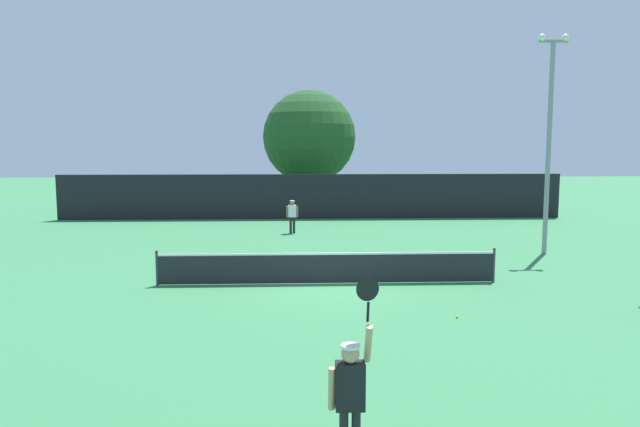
% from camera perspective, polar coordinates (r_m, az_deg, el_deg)
% --- Properties ---
extents(ground_plane, '(120.00, 120.00, 0.00)m').
position_cam_1_polar(ground_plane, '(18.28, 0.72, -6.78)').
color(ground_plane, '#387F4C').
extents(tennis_net, '(10.43, 0.08, 1.07)m').
position_cam_1_polar(tennis_net, '(18.17, 0.72, -5.21)').
color(tennis_net, '#232328').
rests_on(tennis_net, ground).
extents(perimeter_fence, '(28.86, 0.12, 2.57)m').
position_cam_1_polar(perimeter_fence, '(33.88, -0.76, 1.65)').
color(perimeter_fence, black).
rests_on(perimeter_fence, ground).
extents(player_serving, '(0.68, 0.40, 2.56)m').
position_cam_1_polar(player_serving, '(7.96, 3.00, -16.43)').
color(player_serving, black).
rests_on(player_serving, ground).
extents(player_receiving, '(0.57, 0.23, 1.58)m').
position_cam_1_polar(player_receiving, '(28.37, -2.70, 0.01)').
color(player_receiving, white).
rests_on(player_receiving, ground).
extents(tennis_ball, '(0.07, 0.07, 0.07)m').
position_cam_1_polar(tennis_ball, '(15.14, 13.10, -9.69)').
color(tennis_ball, '#CCE033').
rests_on(tennis_ball, ground).
extents(light_pole, '(1.18, 0.28, 8.39)m').
position_cam_1_polar(light_pole, '(24.42, 21.28, 7.42)').
color(light_pole, gray).
rests_on(light_pole, ground).
extents(large_tree, '(6.18, 6.18, 7.85)m').
position_cam_1_polar(large_tree, '(39.63, -1.04, 7.39)').
color(large_tree, brown).
rests_on(large_tree, ground).
extents(parked_car_near, '(2.20, 4.33, 1.69)m').
position_cam_1_polar(parked_car_near, '(40.30, 8.75, 1.65)').
color(parked_car_near, '#B7B7BC').
rests_on(parked_car_near, ground).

